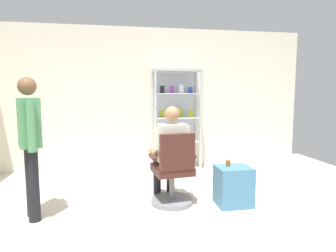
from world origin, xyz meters
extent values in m
plane|color=beige|center=(0.00, 0.00, 0.00)|extent=(7.20, 7.20, 0.00)
cube|color=silver|center=(0.00, 3.00, 1.35)|extent=(6.00, 0.10, 2.70)
cylinder|color=#B7B7BC|center=(-0.02, 2.50, 0.95)|extent=(0.05, 0.05, 1.90)
cylinder|color=#B7B7BC|center=(0.82, 2.50, 0.95)|extent=(0.05, 0.05, 1.90)
cylinder|color=#B7B7BC|center=(-0.02, 2.90, 0.95)|extent=(0.05, 0.05, 1.90)
cylinder|color=#B7B7BC|center=(0.82, 2.90, 0.95)|extent=(0.05, 0.05, 1.90)
cube|color=#B7B7BC|center=(0.40, 2.70, 1.88)|extent=(0.90, 0.45, 0.04)
cube|color=#B7B7BC|center=(0.40, 2.70, 0.02)|extent=(0.90, 0.45, 0.04)
cube|color=silver|center=(0.40, 2.92, 0.95)|extent=(0.84, 0.02, 1.80)
cube|color=silver|center=(0.40, 2.70, 0.55)|extent=(0.82, 0.39, 0.02)
cube|color=red|center=(0.15, 2.65, 0.62)|extent=(0.09, 0.05, 0.13)
cube|color=purple|center=(0.39, 2.65, 0.63)|extent=(0.09, 0.06, 0.15)
cube|color=red|center=(0.63, 2.73, 0.63)|extent=(0.09, 0.06, 0.14)
cube|color=silver|center=(0.40, 2.70, 1.00)|extent=(0.82, 0.39, 0.02)
cube|color=#999919|center=(0.12, 2.71, 1.07)|extent=(0.08, 0.05, 0.13)
cube|color=purple|center=(0.31, 2.70, 1.09)|extent=(0.09, 0.05, 0.16)
cube|color=#999919|center=(0.49, 2.75, 1.09)|extent=(0.08, 0.04, 0.16)
cube|color=#999919|center=(0.67, 2.66, 1.08)|extent=(0.09, 0.04, 0.14)
cube|color=silver|center=(0.40, 2.70, 1.45)|extent=(0.82, 0.39, 0.02)
cube|color=black|center=(0.12, 2.67, 1.53)|extent=(0.08, 0.05, 0.14)
cube|color=purple|center=(0.30, 2.66, 1.52)|extent=(0.08, 0.05, 0.13)
cube|color=silver|center=(0.48, 2.66, 1.54)|extent=(0.09, 0.04, 0.16)
cube|color=#264CB2|center=(0.67, 2.71, 1.52)|extent=(0.08, 0.04, 0.12)
cylinder|color=slate|center=(0.01, 1.02, 0.03)|extent=(0.56, 0.56, 0.06)
cylinder|color=slate|center=(0.01, 1.02, 0.24)|extent=(0.07, 0.07, 0.41)
cube|color=#3F1E19|center=(0.01, 1.02, 0.46)|extent=(0.54, 0.54, 0.10)
cube|color=#3F1E19|center=(0.03, 0.81, 0.73)|extent=(0.45, 0.14, 0.45)
cube|color=#3F1E19|center=(0.27, 1.05, 0.64)|extent=(0.08, 0.30, 0.04)
cube|color=#3F1E19|center=(-0.25, 0.98, 0.64)|extent=(0.08, 0.30, 0.04)
cylinder|color=black|center=(0.08, 1.23, 0.56)|extent=(0.19, 0.41, 0.14)
cylinder|color=black|center=(0.06, 1.43, 0.28)|extent=(0.11, 0.11, 0.56)
cylinder|color=black|center=(-0.12, 1.20, 0.56)|extent=(0.19, 0.41, 0.14)
cylinder|color=black|center=(-0.14, 1.40, 0.28)|extent=(0.11, 0.11, 0.56)
cube|color=beige|center=(0.01, 1.02, 0.81)|extent=(0.39, 0.26, 0.50)
sphere|color=#99704C|center=(0.01, 1.02, 1.19)|extent=(0.20, 0.20, 0.20)
cylinder|color=beige|center=(0.21, 1.04, 0.88)|extent=(0.09, 0.09, 0.28)
cylinder|color=#99704C|center=(0.18, 1.22, 0.66)|extent=(0.12, 0.31, 0.08)
cylinder|color=beige|center=(-0.19, 0.99, 0.88)|extent=(0.09, 0.09, 0.28)
cylinder|color=#99704C|center=(-0.21, 1.17, 0.66)|extent=(0.12, 0.31, 0.08)
cube|color=teal|center=(0.78, 0.83, 0.25)|extent=(0.44, 0.37, 0.51)
cylinder|color=brown|center=(0.72, 0.88, 0.55)|extent=(0.06, 0.06, 0.08)
cylinder|color=black|center=(-1.70, 0.92, 0.42)|extent=(0.13, 0.13, 0.85)
cylinder|color=#4C8C59|center=(-1.75, 1.04, 1.10)|extent=(0.09, 0.09, 0.55)
cylinder|color=black|center=(-1.63, 0.76, 0.42)|extent=(0.13, 0.13, 0.85)
cylinder|color=#4C8C59|center=(-1.59, 0.64, 1.10)|extent=(0.09, 0.09, 0.55)
cube|color=#4C8C59|center=(-1.67, 0.84, 1.12)|extent=(0.34, 0.42, 0.55)
sphere|color=brown|center=(-1.67, 0.84, 1.53)|extent=(0.20, 0.20, 0.20)
camera|label=1|loc=(-0.65, -2.55, 1.44)|focal=30.27mm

